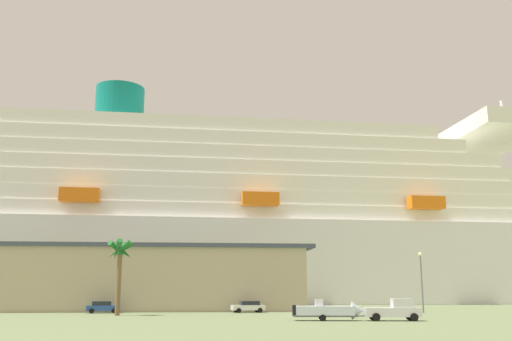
% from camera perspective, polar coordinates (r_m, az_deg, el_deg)
% --- Properties ---
extents(ground_plane, '(600.00, 600.00, 0.00)m').
position_cam_1_polar(ground_plane, '(101.81, 0.96, -13.56)').
color(ground_plane, '#66754C').
extents(cruise_ship, '(257.96, 37.48, 58.71)m').
position_cam_1_polar(cruise_ship, '(140.72, -0.88, -5.98)').
color(cruise_ship, white).
rests_on(cruise_ship, ground_plane).
extents(terminal_building, '(70.61, 27.45, 9.82)m').
position_cam_1_polar(terminal_building, '(97.34, -16.25, -10.27)').
color(terminal_building, '#B7A88C').
rests_on(terminal_building, ground_plane).
extents(pickup_truck, '(5.88, 3.11, 2.20)m').
position_cam_1_polar(pickup_truck, '(61.49, 13.62, -13.36)').
color(pickup_truck, silver).
rests_on(pickup_truck, ground_plane).
extents(small_boat_on_trailer, '(8.13, 3.17, 2.15)m').
position_cam_1_polar(small_boat_on_trailer, '(60.61, 7.55, -13.68)').
color(small_boat_on_trailer, '#595960').
rests_on(small_boat_on_trailer, ground_plane).
extents(palm_tree, '(3.42, 3.46, 9.38)m').
position_cam_1_polar(palm_tree, '(74.68, -13.37, -8.29)').
color(palm_tree, brown).
rests_on(palm_tree, ground_plane).
extents(street_lamp, '(0.56, 0.56, 8.25)m').
position_cam_1_polar(street_lamp, '(83.85, 16.11, -9.80)').
color(street_lamp, slate).
rests_on(street_lamp, ground_plane).
extents(parked_car_blue_suv, '(4.64, 2.38, 1.58)m').
position_cam_1_polar(parked_car_blue_suv, '(83.06, -15.01, -12.97)').
color(parked_car_blue_suv, '#264C99').
rests_on(parked_car_blue_suv, ground_plane).
extents(parked_car_white_van, '(4.73, 2.46, 1.58)m').
position_cam_1_polar(parked_car_white_van, '(82.27, -0.76, -13.37)').
color(parked_car_white_van, white).
rests_on(parked_car_white_van, ground_plane).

